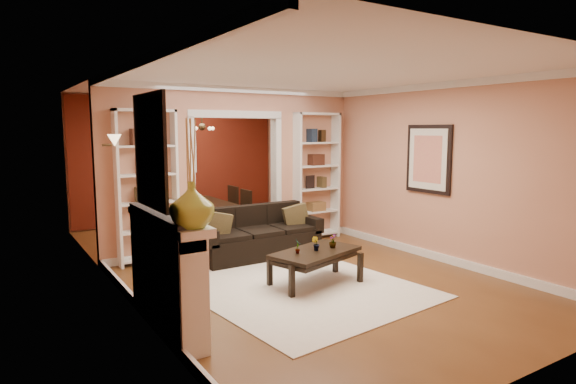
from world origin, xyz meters
TOP-DOWN VIEW (x-y plane):
  - floor at (0.00, 0.00)m, footprint 8.00×8.00m
  - ceiling at (0.00, 0.00)m, footprint 8.00×8.00m
  - wall_back at (0.00, 4.00)m, footprint 8.00×0.00m
  - wall_front at (0.00, -4.00)m, footprint 8.00×0.00m
  - wall_left at (-2.25, 0.00)m, footprint 0.00×8.00m
  - wall_right at (2.25, 0.00)m, footprint 0.00×8.00m
  - partition_wall at (0.00, 1.20)m, footprint 4.50×0.15m
  - red_back_panel at (0.00, 3.97)m, footprint 4.44×0.04m
  - dining_window at (0.00, 3.93)m, footprint 0.78×0.03m
  - area_rug at (-0.31, -0.84)m, footprint 2.90×3.82m
  - sofa at (0.01, 0.45)m, footprint 2.00×0.86m
  - pillow_left at (-0.70, 0.43)m, footprint 0.43×0.20m
  - pillow_right at (0.72, 0.43)m, footprint 0.41×0.19m
  - coffee_table at (-0.03, -1.16)m, footprint 1.33×0.96m
  - plant_left at (-0.31, -1.16)m, footprint 0.11×0.12m
  - plant_center at (-0.03, -1.16)m, footprint 0.12×0.12m
  - plant_right at (0.25, -1.16)m, footprint 0.12×0.12m
  - bookshelf_left at (-1.55, 1.03)m, footprint 0.90×0.30m
  - bookshelf_right at (1.55, 1.03)m, footprint 0.90×0.30m
  - fireplace at (-2.09, -1.50)m, footprint 0.32×1.70m
  - vase at (-2.09, -2.20)m, footprint 0.48×0.48m
  - mirror at (-2.23, -1.50)m, footprint 0.03×0.95m
  - wall_sconce at (-2.15, 0.55)m, footprint 0.18×0.18m
  - framed_art at (2.21, -1.00)m, footprint 0.04×0.85m
  - dining_table at (0.00, 2.62)m, footprint 1.70×0.95m
  - dining_chair_nw at (-0.55, 2.32)m, footprint 0.49×0.49m
  - dining_chair_ne at (0.55, 2.32)m, footprint 0.55×0.55m
  - dining_chair_sw at (-0.55, 2.92)m, footprint 0.40×0.40m
  - dining_chair_se at (0.55, 2.92)m, footprint 0.45×0.45m
  - chandelier at (0.00, 2.70)m, footprint 0.50×0.50m

SIDE VIEW (x-z plane):
  - floor at x=0.00m, z-range 0.00..0.00m
  - area_rug at x=-0.31m, z-range 0.00..0.01m
  - coffee_table at x=-0.03m, z-range 0.00..0.45m
  - dining_table at x=0.00m, z-range 0.00..0.60m
  - dining_chair_sw at x=-0.55m, z-range 0.00..0.76m
  - sofa at x=0.01m, z-range 0.00..0.78m
  - dining_chair_nw at x=-0.55m, z-range 0.00..0.79m
  - dining_chair_ne at x=0.55m, z-range 0.00..0.84m
  - dining_chair_se at x=0.55m, z-range 0.00..0.86m
  - plant_right at x=0.25m, z-range 0.45..0.63m
  - plant_center at x=-0.03m, z-range 0.45..0.63m
  - plant_left at x=-0.31m, z-range 0.45..0.64m
  - pillow_right at x=0.72m, z-range 0.38..0.78m
  - fireplace at x=-2.09m, z-range 0.00..1.16m
  - pillow_left at x=-0.70m, z-range 0.38..0.80m
  - bookshelf_left at x=-1.55m, z-range 0.00..2.30m
  - bookshelf_right at x=1.55m, z-range 0.00..2.30m
  - red_back_panel at x=0.00m, z-range 0.00..2.64m
  - wall_back at x=0.00m, z-range -2.65..5.35m
  - wall_front at x=0.00m, z-range -2.65..5.35m
  - wall_left at x=-2.25m, z-range -2.65..5.35m
  - wall_right at x=2.25m, z-range -2.65..5.35m
  - partition_wall at x=0.00m, z-range 0.00..2.70m
  - vase at x=-2.09m, z-range 1.16..1.56m
  - dining_window at x=0.00m, z-range 1.06..2.04m
  - framed_art at x=2.21m, z-range 1.02..2.08m
  - mirror at x=-2.23m, z-range 1.25..2.35m
  - wall_sconce at x=-2.15m, z-range 1.72..1.94m
  - chandelier at x=0.00m, z-range 1.87..2.17m
  - ceiling at x=0.00m, z-range 2.70..2.70m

